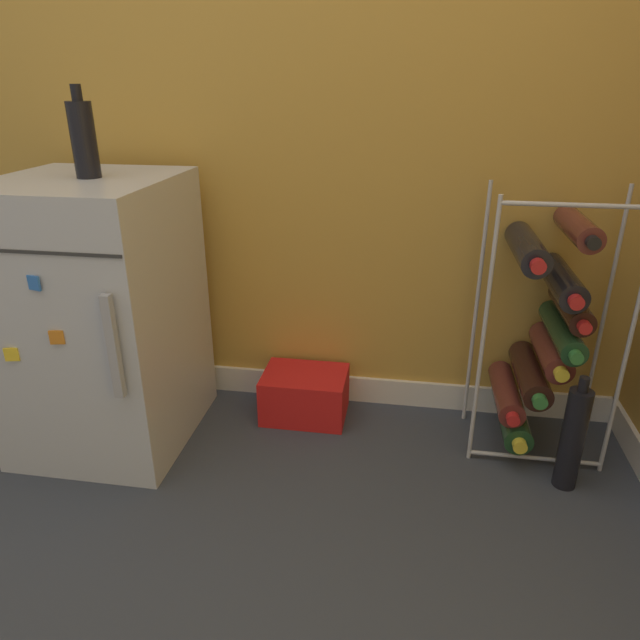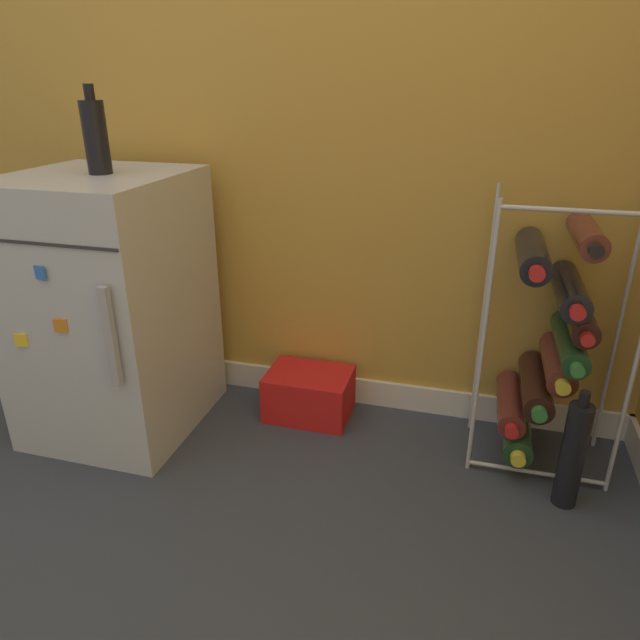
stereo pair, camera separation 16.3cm
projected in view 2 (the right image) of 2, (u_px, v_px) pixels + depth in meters
ground_plane at (240, 514)px, 1.47m from camera, size 14.00×14.00×0.00m
mini_fridge at (112, 307)px, 1.73m from camera, size 0.47×0.53×0.79m
wine_rack at (547, 343)px, 1.55m from camera, size 0.38×0.33×0.77m
soda_box at (309, 394)px, 1.88m from camera, size 0.27×0.20×0.15m
fridge_top_bottle at (96, 136)px, 1.53m from camera, size 0.06×0.06×0.23m
loose_bottle_floor at (573, 455)px, 1.45m from camera, size 0.06×0.06×0.34m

